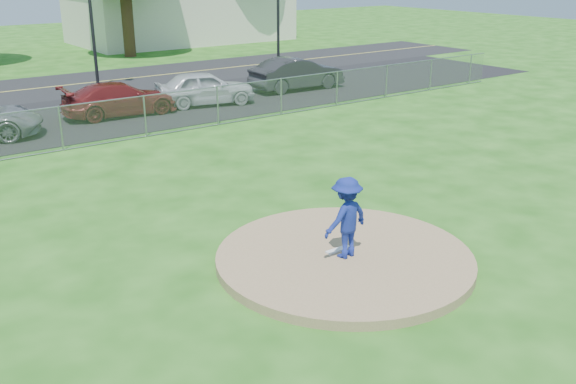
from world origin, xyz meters
The scene contains 12 objects.
ground centered at (0.00, 10.00, 0.00)m, with size 120.00×120.00×0.00m, color #1C5813.
pitchers_mound centered at (0.00, 0.00, 0.10)m, with size 5.40×5.40×0.20m, color #957752.
pitching_rubber centered at (0.00, 0.20, 0.22)m, with size 0.60×0.15×0.04m, color white.
chain_link_fence centered at (0.00, 12.00, 0.75)m, with size 40.00×0.06×1.50m, color gray.
parking_lot centered at (0.00, 16.50, 0.01)m, with size 50.00×8.00×0.01m, color black.
street centered at (0.00, 24.00, 0.00)m, with size 60.00×7.00×0.01m, color black.
commercial_building centered at (16.00, 38.00, 2.16)m, with size 16.40×9.40×4.30m.
traffic_signal_right centered at (14.24, 22.00, 3.36)m, with size 1.28×0.20×5.60m.
pitcher centered at (-0.05, -0.08, 1.06)m, with size 1.11×0.64×1.72m, color navy.
parked_car_darkred centered at (1.63, 15.83, 0.69)m, with size 1.89×4.65×1.35m, color maroon.
parked_car_pearl centered at (5.45, 15.58, 0.75)m, with size 1.75×4.35×1.48m, color silver.
parked_car_charcoal centered at (10.89, 16.06, 0.79)m, with size 1.65×4.73×1.56m, color #29292C.
Camera 1 is at (-8.19, -9.13, 5.98)m, focal length 40.00 mm.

